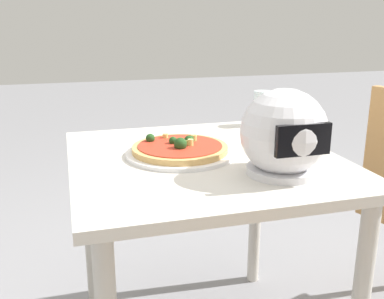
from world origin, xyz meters
TOP-DOWN VIEW (x-y plane):
  - dining_table at (0.00, 0.00)m, footprint 0.81×0.84m
  - pizza_plate at (0.07, -0.03)m, footprint 0.34×0.34m
  - pizza at (0.07, -0.03)m, footprint 0.30×0.30m
  - motorcycle_helmet at (-0.16, 0.21)m, footprint 0.23×0.23m
  - drinking_glass at (-0.34, -0.34)m, footprint 0.07×0.07m

SIDE VIEW (x-z plane):
  - dining_table at x=0.00m, z-range 0.25..0.96m
  - pizza_plate at x=0.07m, z-range 0.71..0.72m
  - pizza at x=0.07m, z-range 0.71..0.76m
  - drinking_glass at x=-0.34m, z-range 0.71..0.85m
  - motorcycle_helmet at x=-0.16m, z-range 0.71..0.94m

